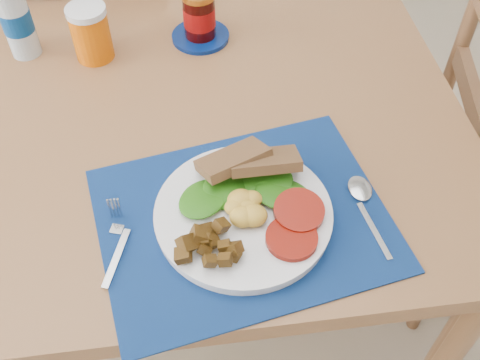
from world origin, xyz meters
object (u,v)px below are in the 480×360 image
(chair_far, at_px, (88,12))
(breakfast_plate, at_px, (240,213))
(juice_glass, at_px, (91,34))
(jam_on_saucer, at_px, (199,18))
(water_bottle, at_px, (14,14))

(chair_far, distance_m, breakfast_plate, 0.91)
(juice_glass, xyz_separation_m, jam_on_saucer, (0.23, 0.03, -0.00))
(breakfast_plate, xyz_separation_m, jam_on_saucer, (-0.02, 0.51, 0.03))
(water_bottle, bearing_deg, breakfast_plate, -51.96)
(juice_glass, bearing_deg, breakfast_plate, -62.35)
(chair_far, relative_size, jam_on_saucer, 9.94)
(water_bottle, bearing_deg, chair_far, 74.95)
(chair_far, distance_m, juice_glass, 0.41)
(water_bottle, distance_m, jam_on_saucer, 0.38)
(jam_on_saucer, bearing_deg, chair_far, 130.84)
(juice_glass, bearing_deg, jam_on_saucer, 8.64)
(water_bottle, bearing_deg, jam_on_saucer, 0.41)
(chair_far, height_order, jam_on_saucer, chair_far)
(chair_far, height_order, juice_glass, chair_far)
(water_bottle, xyz_separation_m, juice_glass, (0.15, -0.03, -0.04))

